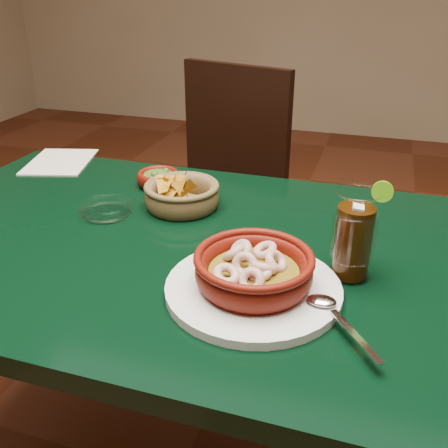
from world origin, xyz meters
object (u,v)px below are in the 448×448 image
(dining_table, at_px, (165,277))
(chip_basket, at_px, (182,195))
(shrimp_plate, at_px, (254,275))
(dining_chair, at_px, (215,196))
(cola_drink, at_px, (354,236))

(dining_table, height_order, chip_basket, chip_basket)
(chip_basket, bearing_deg, shrimp_plate, -49.34)
(dining_chair, bearing_deg, cola_drink, -55.76)
(shrimp_plate, xyz_separation_m, cola_drink, (0.15, 0.10, 0.04))
(chip_basket, xyz_separation_m, cola_drink, (0.39, -0.18, 0.05))
(dining_table, bearing_deg, shrimp_plate, -31.02)
(dining_chair, distance_m, cola_drink, 0.95)
(shrimp_plate, distance_m, chip_basket, 0.38)
(dining_chair, height_order, chip_basket, dining_chair)
(cola_drink, bearing_deg, dining_chair, 124.24)
(shrimp_plate, height_order, chip_basket, chip_basket)
(dining_table, bearing_deg, chip_basket, 95.89)
(shrimp_plate, relative_size, cola_drink, 1.97)
(dining_table, height_order, dining_chair, dining_chair)
(dining_table, bearing_deg, dining_chair, 100.15)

